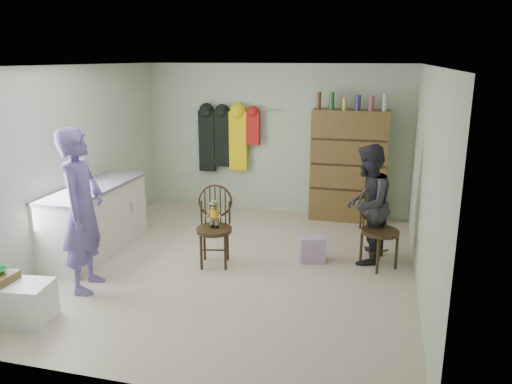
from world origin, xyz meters
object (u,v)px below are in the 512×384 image
(counter, at_px, (95,219))
(dresser, at_px, (349,165))
(chair_front, at_px, (215,221))
(chair_far, at_px, (377,225))

(counter, bearing_deg, dresser, 35.69)
(chair_front, bearing_deg, counter, 168.41)
(counter, xyz_separation_m, dresser, (3.20, 2.30, 0.44))
(chair_far, bearing_deg, chair_front, 150.01)
(chair_front, xyz_separation_m, dresser, (1.50, 2.26, 0.34))
(chair_front, relative_size, chair_far, 1.00)
(counter, height_order, dresser, dresser)
(counter, distance_m, dresser, 3.96)
(counter, relative_size, chair_front, 1.81)
(counter, xyz_separation_m, chair_front, (1.70, 0.03, 0.10))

